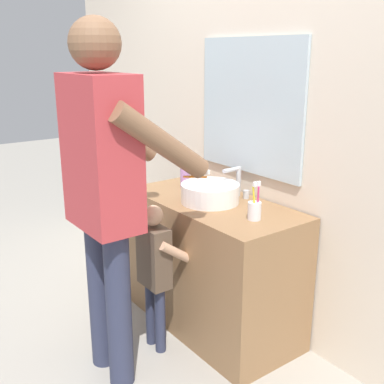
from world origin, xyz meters
The scene contains 9 objects.
ground_plane centered at (0.00, 0.00, 0.00)m, with size 14.00×14.00×0.00m, color #9E998E.
back_wall centered at (0.00, 0.62, 1.35)m, with size 4.40×0.10×2.70m.
vanity_cabinet centered at (0.00, 0.30, 0.40)m, with size 1.13×0.54×0.81m, color olive.
sink_basin centered at (0.00, 0.28, 0.86)m, with size 0.34×0.34×0.11m.
faucet centered at (0.00, 0.49, 0.89)m, with size 0.18×0.14×0.18m.
toothbrush_cup centered at (0.37, 0.28, 0.86)m, with size 0.07×0.07×0.21m.
soap_bottle centered at (-0.33, 0.34, 0.87)m, with size 0.06×0.06×0.16m.
child_toddler centered at (0.00, -0.10, 0.52)m, with size 0.27×0.27×0.86m.
adult_parent centered at (0.05, -0.40, 1.08)m, with size 0.56×0.58×1.80m.
Camera 1 is at (2.03, -1.35, 1.65)m, focal length 44.07 mm.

